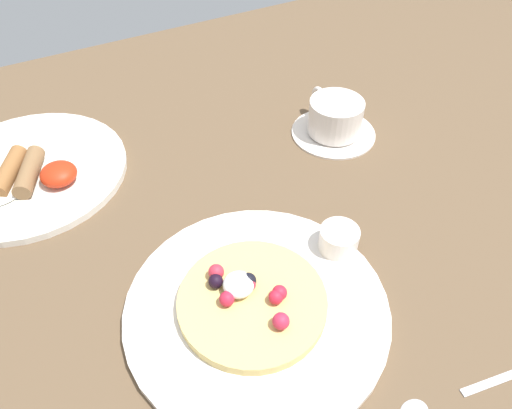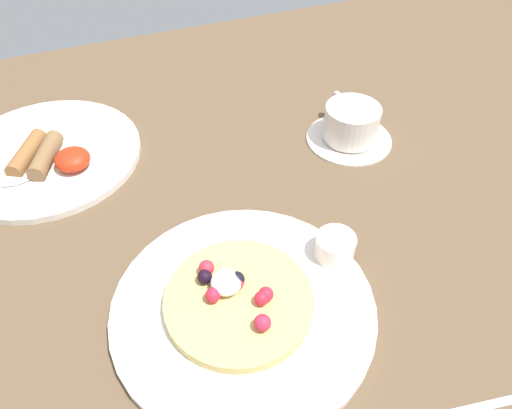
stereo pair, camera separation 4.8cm
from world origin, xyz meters
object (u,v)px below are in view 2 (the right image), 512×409
object	(u,v)px
coffee_saucer	(349,138)
coffee_cup	(351,121)
pancake_plate	(243,308)
syrup_ramekin	(335,246)
breakfast_plate	(46,155)

from	to	relation	value
coffee_saucer	coffee_cup	distance (cm)	2.98
pancake_plate	coffee_cup	distance (cm)	34.26
pancake_plate	syrup_ramekin	world-z (taller)	syrup_ramekin
syrup_ramekin	pancake_plate	bearing A→B (deg)	-167.74
syrup_ramekin	coffee_cup	size ratio (longest dim) A/B	0.42
syrup_ramekin	coffee_saucer	bearing A→B (deg)	56.48
coffee_saucer	coffee_cup	world-z (taller)	coffee_cup
breakfast_plate	coffee_cup	size ratio (longest dim) A/B	2.47
syrup_ramekin	coffee_cup	distance (cm)	23.96
pancake_plate	breakfast_plate	size ratio (longest dim) A/B	1.05
pancake_plate	syrup_ramekin	xyz separation A→B (cm)	(12.36, 2.69, 2.00)
pancake_plate	syrup_ramekin	bearing A→B (deg)	12.26
pancake_plate	breakfast_plate	xyz separation A→B (cm)	(-17.88, 34.88, -0.01)
pancake_plate	coffee_cup	xyz separation A→B (cm)	(25.52, 22.69, 2.77)
breakfast_plate	coffee_cup	xyz separation A→B (cm)	(43.40, -12.20, 2.78)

